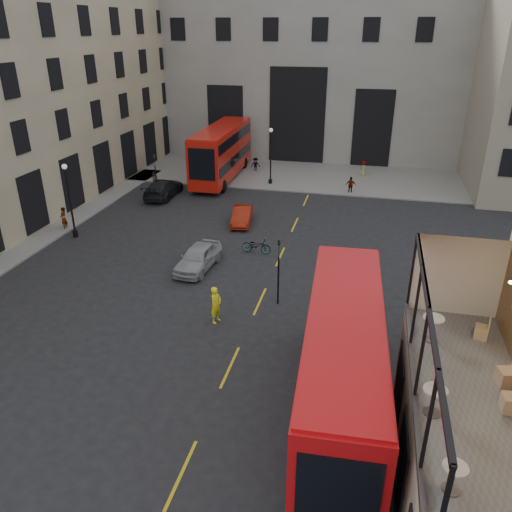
% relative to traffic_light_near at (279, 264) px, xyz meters
% --- Properties ---
extents(ground, '(140.00, 140.00, 0.00)m').
position_rel_traffic_light_near_xyz_m(ground, '(1.00, -12.00, -2.42)').
color(ground, black).
rests_on(ground, ground).
extents(host_frontage, '(3.00, 11.00, 4.50)m').
position_rel_traffic_light_near_xyz_m(host_frontage, '(7.50, -12.00, -0.17)').
color(host_frontage, beige).
rests_on(host_frontage, ground).
extents(cafe_floor, '(3.00, 10.00, 0.10)m').
position_rel_traffic_light_near_xyz_m(cafe_floor, '(7.50, -12.00, 2.12)').
color(cafe_floor, slate).
rests_on(cafe_floor, host_frontage).
extents(gateway, '(35.00, 10.60, 18.00)m').
position_rel_traffic_light_near_xyz_m(gateway, '(-4.00, 35.99, 6.96)').
color(gateway, '#9D9992').
rests_on(gateway, ground).
extents(pavement_far, '(40.00, 12.00, 0.12)m').
position_rel_traffic_light_near_xyz_m(pavement_far, '(-5.00, 26.00, -2.36)').
color(pavement_far, slate).
rests_on(pavement_far, ground).
extents(traffic_light_near, '(0.16, 0.20, 3.80)m').
position_rel_traffic_light_near_xyz_m(traffic_light_near, '(0.00, 0.00, 0.00)').
color(traffic_light_near, black).
rests_on(traffic_light_near, ground).
extents(traffic_light_far, '(0.16, 0.20, 3.80)m').
position_rel_traffic_light_near_xyz_m(traffic_light_far, '(-14.00, 16.00, 0.00)').
color(traffic_light_far, black).
rests_on(traffic_light_far, ground).
extents(street_lamp_a, '(0.36, 0.36, 5.33)m').
position_rel_traffic_light_near_xyz_m(street_lamp_a, '(-16.00, 6.00, -0.03)').
color(street_lamp_a, black).
rests_on(street_lamp_a, ground).
extents(street_lamp_b, '(0.36, 0.36, 5.33)m').
position_rel_traffic_light_near_xyz_m(street_lamp_b, '(-5.00, 22.00, -0.03)').
color(street_lamp_b, black).
rests_on(street_lamp_b, ground).
extents(bus_near, '(3.30, 11.91, 4.71)m').
position_rel_traffic_light_near_xyz_m(bus_near, '(3.93, -8.09, 0.22)').
color(bus_near, red).
rests_on(bus_near, ground).
extents(bus_far, '(3.12, 12.67, 5.04)m').
position_rel_traffic_light_near_xyz_m(bus_far, '(-10.07, 23.00, 0.40)').
color(bus_far, red).
rests_on(bus_far, ground).
extents(car_a, '(2.16, 4.58, 1.52)m').
position_rel_traffic_light_near_xyz_m(car_a, '(-5.67, 3.15, -1.67)').
color(car_a, '#989B9F').
rests_on(car_a, ground).
extents(car_b, '(1.85, 4.00, 1.27)m').
position_rel_traffic_light_near_xyz_m(car_b, '(-4.99, 11.35, -1.79)').
color(car_b, '#9B1B09').
rests_on(car_b, ground).
extents(car_c, '(2.27, 5.38, 1.55)m').
position_rel_traffic_light_near_xyz_m(car_c, '(-13.47, 16.18, -1.65)').
color(car_c, black).
rests_on(car_c, ground).
extents(bicycle, '(2.00, 0.81, 1.03)m').
position_rel_traffic_light_near_xyz_m(bicycle, '(-2.68, 6.29, -1.91)').
color(bicycle, gray).
rests_on(bicycle, ground).
extents(cyclist, '(0.66, 0.83, 1.98)m').
position_rel_traffic_light_near_xyz_m(cyclist, '(-2.72, -2.53, -1.43)').
color(cyclist, '#FCF81A').
rests_on(cyclist, ground).
extents(pedestrian_a, '(0.94, 0.81, 1.66)m').
position_rel_traffic_light_near_xyz_m(pedestrian_a, '(-15.16, 18.16, -1.60)').
color(pedestrian_a, gray).
rests_on(pedestrian_a, ground).
extents(pedestrian_b, '(1.12, 0.87, 1.52)m').
position_rel_traffic_light_near_xyz_m(pedestrian_b, '(-7.41, 25.98, -1.66)').
color(pedestrian_b, gray).
rests_on(pedestrian_b, ground).
extents(pedestrian_c, '(0.92, 0.40, 1.55)m').
position_rel_traffic_light_near_xyz_m(pedestrian_c, '(2.63, 20.86, -1.65)').
color(pedestrian_c, gray).
rests_on(pedestrian_c, ground).
extents(pedestrian_d, '(0.87, 0.88, 1.54)m').
position_rel_traffic_light_near_xyz_m(pedestrian_d, '(3.54, 27.01, -1.66)').
color(pedestrian_d, gray).
rests_on(pedestrian_d, ground).
extents(pedestrian_e, '(0.47, 0.67, 1.75)m').
position_rel_traffic_light_near_xyz_m(pedestrian_e, '(-17.51, 7.07, -1.55)').
color(pedestrian_e, gray).
rests_on(pedestrian_e, ground).
extents(cafe_table_near, '(0.55, 0.55, 0.69)m').
position_rel_traffic_light_near_xyz_m(cafe_table_near, '(6.64, -14.82, 2.63)').
color(cafe_table_near, silver).
rests_on(cafe_table_near, cafe_floor).
extents(cafe_table_mid, '(0.63, 0.63, 0.78)m').
position_rel_traffic_light_near_xyz_m(cafe_table_mid, '(6.43, -12.42, 2.69)').
color(cafe_table_mid, beige).
rests_on(cafe_table_mid, cafe_floor).
extents(cafe_table_far, '(0.67, 0.67, 0.83)m').
position_rel_traffic_light_near_xyz_m(cafe_table_far, '(6.67, -8.90, 2.73)').
color(cafe_table_far, silver).
rests_on(cafe_table_far, cafe_floor).
extents(cafe_chair_b, '(0.45, 0.45, 0.89)m').
position_rel_traffic_light_near_xyz_m(cafe_chair_b, '(8.43, -11.86, 2.45)').
color(cafe_chair_b, tan).
rests_on(cafe_chair_b, cafe_floor).
extents(cafe_chair_c, '(0.56, 0.56, 0.94)m').
position_rel_traffic_light_near_xyz_m(cafe_chair_c, '(8.55, -10.76, 2.46)').
color(cafe_chair_c, tan).
rests_on(cafe_chair_c, cafe_floor).
extents(cafe_chair_d, '(0.48, 0.48, 0.82)m').
position_rel_traffic_light_near_xyz_m(cafe_chair_d, '(8.26, -8.44, 2.42)').
color(cafe_chair_d, tan).
rests_on(cafe_chair_d, cafe_floor).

